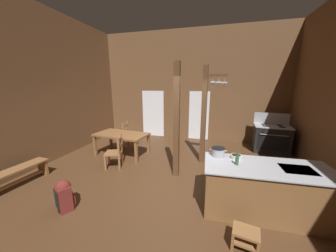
{
  "coord_description": "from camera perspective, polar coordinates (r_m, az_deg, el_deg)",
  "views": [
    {
      "loc": [
        1.03,
        -3.64,
        2.3
      ],
      "look_at": [
        -0.19,
        0.9,
        1.2
      ],
      "focal_mm": 18.8,
      "sensor_mm": 36.0,
      "label": 1
    }
  ],
  "objects": [
    {
      "name": "stockpot_on_counter",
      "position": [
        3.71,
        15.95,
        -8.09
      ],
      "size": [
        0.34,
        0.27,
        0.17
      ],
      "color": "#A8AAB2",
      "rests_on": "kitchen_island"
    },
    {
      "name": "mixing_bowl_on_counter",
      "position": [
        3.73,
        21.21,
        -9.25
      ],
      "size": [
        0.21,
        0.21,
        0.07
      ],
      "color": "silver",
      "rests_on": "kitchen_island"
    },
    {
      "name": "dining_table",
      "position": [
        6.02,
        -14.82,
        -3.21
      ],
      "size": [
        1.79,
        1.09,
        0.74
      ],
      "color": "brown",
      "rests_on": "ground_plane"
    },
    {
      "name": "kitchen_island",
      "position": [
        3.83,
        28.77,
        -17.56
      ],
      "size": [
        2.2,
        1.06,
        0.9
      ],
      "color": "brown",
      "rests_on": "ground_plane"
    },
    {
      "name": "stove_range",
      "position": [
        7.17,
        30.4,
        -3.41
      ],
      "size": [
        1.2,
        0.9,
        1.32
      ],
      "color": "black",
      "rests_on": "ground_plane"
    },
    {
      "name": "glazed_door_back_left",
      "position": [
        8.05,
        -4.85,
        3.99
      ],
      "size": [
        1.0,
        0.01,
        2.05
      ],
      "primitive_type": "cube",
      "color": "white",
      "rests_on": "ground_plane"
    },
    {
      "name": "ladderback_chair_by_post",
      "position": [
        6.85,
        -12.44,
        -2.82
      ],
      "size": [
        0.46,
        0.46,
        0.95
      ],
      "color": "olive",
      "rests_on": "ground_plane"
    },
    {
      "name": "ground_plane",
      "position": [
        4.45,
        -0.67,
        -18.72
      ],
      "size": [
        8.31,
        8.48,
        0.1
      ],
      "primitive_type": "cube",
      "color": "#4C301C"
    },
    {
      "name": "support_post_with_pot_rack",
      "position": [
        5.19,
        11.97,
        4.46
      ],
      "size": [
        0.68,
        0.22,
        2.84
      ],
      "color": "brown",
      "rests_on": "ground_plane"
    },
    {
      "name": "wall_left",
      "position": [
        6.07,
        -38.71,
        9.78
      ],
      "size": [
        0.14,
        8.48,
        4.49
      ],
      "primitive_type": "cube",
      "color": "brown",
      "rests_on": "ground_plane"
    },
    {
      "name": "support_post_center",
      "position": [
        4.31,
        2.79,
        1.33
      ],
      "size": [
        0.14,
        0.14,
        2.84
      ],
      "color": "brown",
      "rests_on": "ground_plane"
    },
    {
      "name": "bottle_tall_on_counter",
      "position": [
        3.43,
        21.48,
        -10.16
      ],
      "size": [
        0.06,
        0.06,
        0.24
      ],
      "color": "#2D5638",
      "rests_on": "kitchen_island"
    },
    {
      "name": "glazed_panel_back_right",
      "position": [
        7.61,
        9.95,
        3.3
      ],
      "size": [
        0.84,
        0.01,
        2.05
      ],
      "primitive_type": "cube",
      "color": "white",
      "rests_on": "ground_plane"
    },
    {
      "name": "wall_back",
      "position": [
        7.62,
        7.5,
        12.61
      ],
      "size": [
        8.31,
        0.14,
        4.49
      ],
      "primitive_type": "cube",
      "color": "brown",
      "rests_on": "ground_plane"
    },
    {
      "name": "bench_along_left_wall",
      "position": [
        5.44,
        -40.88,
        -11.78
      ],
      "size": [
        0.46,
        1.36,
        0.44
      ],
      "color": "brown",
      "rests_on": "ground_plane"
    },
    {
      "name": "step_stool",
      "position": [
        3.17,
        23.82,
        -30.22
      ],
      "size": [
        0.4,
        0.34,
        0.3
      ],
      "color": "olive",
      "rests_on": "ground_plane"
    },
    {
      "name": "backpack",
      "position": [
        4.03,
        -30.66,
        -18.42
      ],
      "size": [
        0.39,
        0.38,
        0.6
      ],
      "color": "maroon",
      "rests_on": "ground_plane"
    },
    {
      "name": "ladderback_chair_near_window",
      "position": [
        5.24,
        -16.7,
        -8.1
      ],
      "size": [
        0.56,
        0.56,
        0.95
      ],
      "color": "olive",
      "rests_on": "ground_plane"
    }
  ]
}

